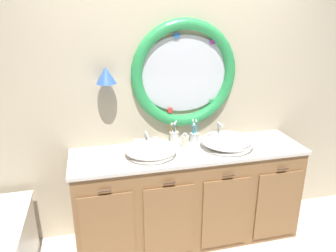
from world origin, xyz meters
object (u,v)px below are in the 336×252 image
toothbrush_holder_right (194,136)px  folded_hand_towel (93,161)px  toothbrush_holder_left (174,136)px  sink_basin_right (228,141)px  sink_basin_left (151,149)px  soap_dispenser (185,141)px

toothbrush_holder_right → folded_hand_towel: (-0.94, -0.24, -0.03)m
toothbrush_holder_left → folded_hand_towel: bearing=-160.1°
toothbrush_holder_left → sink_basin_right: bearing=-27.2°
sink_basin_left → soap_dispenser: soap_dispenser is taller
folded_hand_towel → sink_basin_right: bearing=2.2°
sink_basin_right → toothbrush_holder_left: size_ratio=2.22×
sink_basin_right → soap_dispenser: bearing=167.0°
sink_basin_left → toothbrush_holder_left: 0.35m
sink_basin_right → toothbrush_holder_right: bearing=142.1°
sink_basin_right → soap_dispenser: (-0.38, 0.09, 0.00)m
toothbrush_holder_left → folded_hand_towel: (-0.75, -0.27, -0.04)m
sink_basin_left → sink_basin_right: 0.70m
toothbrush_holder_left → folded_hand_towel: toothbrush_holder_left is taller
toothbrush_holder_left → soap_dispenser: toothbrush_holder_left is taller
sink_basin_left → soap_dispenser: (0.33, 0.09, 0.01)m
soap_dispenser → toothbrush_holder_left: bearing=114.7°
toothbrush_holder_right → folded_hand_towel: size_ratio=1.16×
sink_basin_left → sink_basin_right: size_ratio=0.94×
toothbrush_holder_left → folded_hand_towel: size_ratio=1.13×
sink_basin_right → soap_dispenser: size_ratio=3.33×
sink_basin_left → sink_basin_right: bearing=-0.0°
sink_basin_left → toothbrush_holder_right: (0.45, 0.20, -0.00)m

